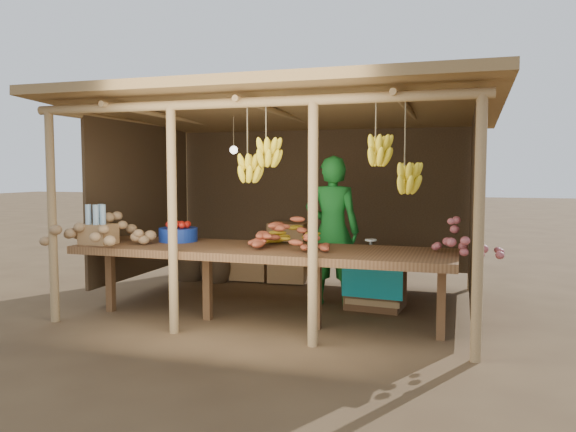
% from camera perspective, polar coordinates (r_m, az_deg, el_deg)
% --- Properties ---
extents(ground, '(60.00, 60.00, 0.00)m').
position_cam_1_polar(ground, '(6.79, 0.00, -8.86)').
color(ground, brown).
rests_on(ground, ground).
extents(stall_structure, '(4.70, 3.50, 2.43)m').
position_cam_1_polar(stall_structure, '(6.57, 0.81, 7.49)').
color(stall_structure, tan).
rests_on(stall_structure, ground).
extents(counter, '(3.90, 1.05, 0.80)m').
position_cam_1_polar(counter, '(5.77, -2.82, -3.80)').
color(counter, brown).
rests_on(counter, ground).
extents(potato_heap, '(1.22, 0.85, 0.37)m').
position_cam_1_polar(potato_heap, '(6.31, -18.26, -1.04)').
color(potato_heap, '#98754E').
rests_on(potato_heap, counter).
extents(sweet_potato_heap, '(0.89, 0.56, 0.35)m').
position_cam_1_polar(sweet_potato_heap, '(5.65, 0.17, -1.53)').
color(sweet_potato_heap, '#A8492B').
rests_on(sweet_potato_heap, counter).
extents(onion_heap, '(0.94, 0.69, 0.36)m').
position_cam_1_polar(onion_heap, '(5.43, 16.51, -1.95)').
color(onion_heap, '#AC5456').
rests_on(onion_heap, counter).
extents(banana_pile, '(0.59, 0.47, 0.34)m').
position_cam_1_polar(banana_pile, '(6.02, 0.53, -1.21)').
color(banana_pile, gold).
rests_on(banana_pile, counter).
extents(tomato_basin, '(0.43, 0.43, 0.22)m').
position_cam_1_polar(tomato_basin, '(6.36, -11.09, -1.71)').
color(tomato_basin, navy).
rests_on(tomato_basin, counter).
extents(bottle_box, '(0.36, 0.29, 0.43)m').
position_cam_1_polar(bottle_box, '(6.33, -18.72, -1.24)').
color(bottle_box, '#9B7245').
rests_on(bottle_box, counter).
extents(vendor, '(0.67, 0.47, 1.76)m').
position_cam_1_polar(vendor, '(6.59, 4.51, -1.54)').
color(vendor, '#1A7527').
rests_on(vendor, ground).
extents(tarp_crate, '(0.74, 0.65, 0.82)m').
position_cam_1_polar(tarp_crate, '(6.59, 8.88, -6.36)').
color(tarp_crate, brown).
rests_on(tarp_crate, ground).
extents(carton_stack, '(1.13, 0.46, 0.83)m').
position_cam_1_polar(carton_stack, '(8.01, -1.26, -4.12)').
color(carton_stack, '#9B7245').
rests_on(carton_stack, ground).
extents(burlap_sacks, '(0.88, 0.46, 0.62)m').
position_cam_1_polar(burlap_sacks, '(8.19, -8.72, -4.68)').
color(burlap_sacks, '#4B3823').
rests_on(burlap_sacks, ground).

